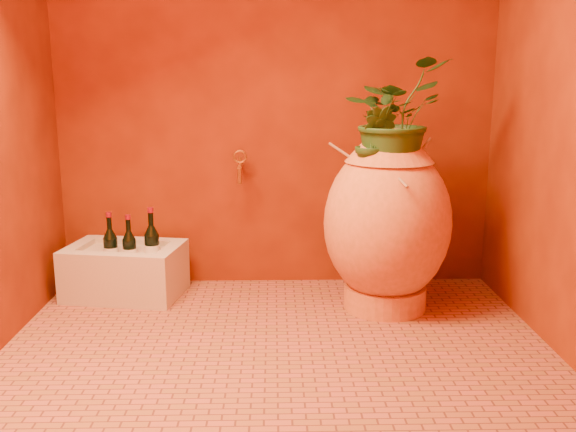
{
  "coord_description": "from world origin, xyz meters",
  "views": [
    {
      "loc": [
        -0.01,
        -2.71,
        1.21
      ],
      "look_at": [
        0.06,
        0.35,
        0.54
      ],
      "focal_mm": 40.0,
      "sensor_mm": 36.0,
      "label": 1
    }
  ],
  "objects_px": {
    "stone_basin": "(125,272)",
    "wall_tap": "(240,165)",
    "amphora": "(387,222)",
    "wine_bottle_b": "(130,251)",
    "wine_bottle_a": "(152,248)",
    "wine_bottle_c": "(111,250)"
  },
  "relations": [
    {
      "from": "stone_basin",
      "to": "wall_tap",
      "type": "bearing_deg",
      "value": 13.77
    },
    {
      "from": "wine_bottle_c",
      "to": "wine_bottle_b",
      "type": "bearing_deg",
      "value": -5.63
    },
    {
      "from": "stone_basin",
      "to": "wine_bottle_a",
      "type": "distance_m",
      "value": 0.22
    },
    {
      "from": "wine_bottle_a",
      "to": "wall_tap",
      "type": "bearing_deg",
      "value": 20.4
    },
    {
      "from": "amphora",
      "to": "wine_bottle_b",
      "type": "bearing_deg",
      "value": 172.51
    },
    {
      "from": "wall_tap",
      "to": "wine_bottle_a",
      "type": "bearing_deg",
      "value": -159.6
    },
    {
      "from": "wine_bottle_b",
      "to": "stone_basin",
      "type": "bearing_deg",
      "value": 130.94
    },
    {
      "from": "amphora",
      "to": "wine_bottle_a",
      "type": "xyz_separation_m",
      "value": [
        -1.26,
        0.21,
        -0.19
      ]
    },
    {
      "from": "wine_bottle_a",
      "to": "wine_bottle_b",
      "type": "bearing_deg",
      "value": -167.6
    },
    {
      "from": "wine_bottle_b",
      "to": "wine_bottle_a",
      "type": "bearing_deg",
      "value": 12.4
    },
    {
      "from": "wall_tap",
      "to": "amphora",
      "type": "bearing_deg",
      "value": -26.4
    },
    {
      "from": "wine_bottle_c",
      "to": "wall_tap",
      "type": "relative_size",
      "value": 1.8
    },
    {
      "from": "amphora",
      "to": "wall_tap",
      "type": "xyz_separation_m",
      "value": [
        -0.78,
        0.39,
        0.25
      ]
    },
    {
      "from": "wine_bottle_a",
      "to": "stone_basin",
      "type": "bearing_deg",
      "value": 172.21
    },
    {
      "from": "stone_basin",
      "to": "wine_bottle_b",
      "type": "distance_m",
      "value": 0.15
    },
    {
      "from": "amphora",
      "to": "wine_bottle_c",
      "type": "relative_size",
      "value": 2.89
    },
    {
      "from": "wine_bottle_b",
      "to": "wall_tap",
      "type": "bearing_deg",
      "value": 18.88
    },
    {
      "from": "amphora",
      "to": "stone_basin",
      "type": "xyz_separation_m",
      "value": [
        -1.42,
        0.23,
        -0.33
      ]
    },
    {
      "from": "wine_bottle_c",
      "to": "wall_tap",
      "type": "bearing_deg",
      "value": 15.45
    },
    {
      "from": "stone_basin",
      "to": "wine_bottle_a",
      "type": "bearing_deg",
      "value": -7.79
    },
    {
      "from": "amphora",
      "to": "wall_tap",
      "type": "bearing_deg",
      "value": 153.6
    },
    {
      "from": "amphora",
      "to": "wine_bottle_c",
      "type": "bearing_deg",
      "value": 172.64
    }
  ]
}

